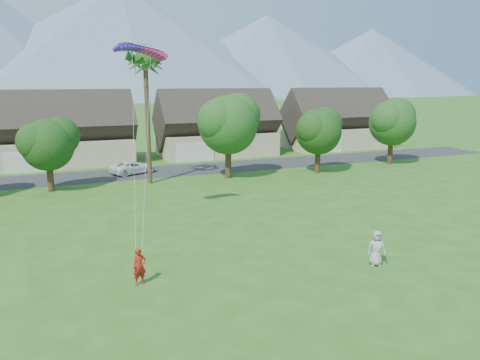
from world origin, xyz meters
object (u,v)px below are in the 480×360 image
kite_flyer (140,267)px  watcher (377,248)px  parked_car (133,167)px  parafoil_kite (141,48)px

kite_flyer → watcher: watcher is taller
parked_car → kite_flyer: bearing=147.2°
kite_flyer → watcher: 12.53m
watcher → parafoil_kite: bearing=155.8°
parked_car → parafoil_kite: (-2.07, -18.82, 11.17)m
kite_flyer → parked_car: bearing=68.0°
watcher → parafoil_kite: parafoil_kite is taller
watcher → parafoil_kite: (-9.97, 12.06, 10.90)m
parked_car → parafoil_kite: size_ratio=1.42×
watcher → parked_car: 31.88m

